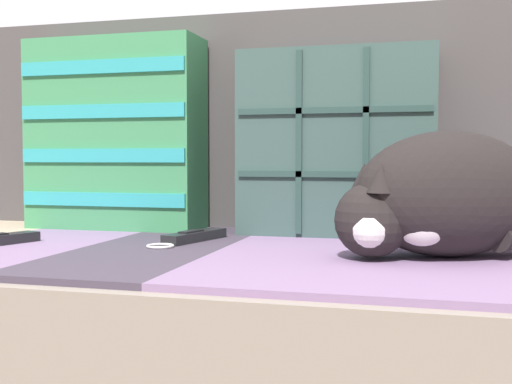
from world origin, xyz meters
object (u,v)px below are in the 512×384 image
object	(u,v)px
sleeping_cat	(439,198)
couch	(171,345)
game_remote_far	(193,237)
throw_pillow_striped	(116,134)
throw_pillow_quilted	(337,143)

from	to	relation	value
sleeping_cat	couch	bearing A→B (deg)	173.11
couch	game_remote_far	distance (m)	0.21
throw_pillow_striped	sleeping_cat	size ratio (longest dim) A/B	1.15
sleeping_cat	throw_pillow_striped	bearing A→B (deg)	159.90
throw_pillow_quilted	sleeping_cat	bearing A→B (deg)	-52.03
throw_pillow_quilted	sleeping_cat	distance (m)	0.34
sleeping_cat	game_remote_far	size ratio (longest dim) A/B	1.73
couch	game_remote_far	world-z (taller)	game_remote_far
couch	game_remote_far	size ratio (longest dim) A/B	8.57
throw_pillow_quilted	sleeping_cat	size ratio (longest dim) A/B	1.09
throw_pillow_striped	sleeping_cat	world-z (taller)	throw_pillow_striped
throw_pillow_striped	game_remote_far	world-z (taller)	throw_pillow_striped
sleeping_cat	game_remote_far	distance (m)	0.46
couch	throw_pillow_striped	world-z (taller)	throw_pillow_striped
throw_pillow_striped	game_remote_far	xyz separation A→B (m)	(0.25, -0.18, -0.20)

